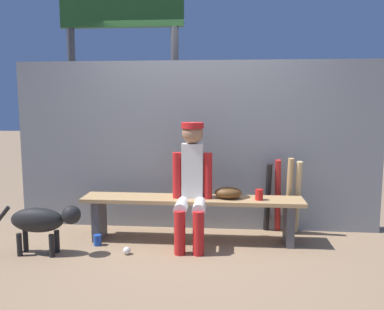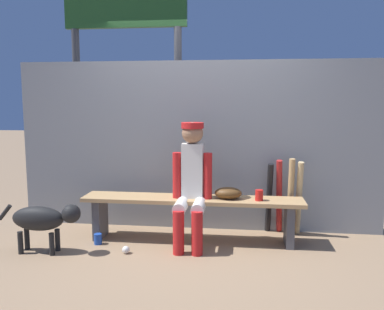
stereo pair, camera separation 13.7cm
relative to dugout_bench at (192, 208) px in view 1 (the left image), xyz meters
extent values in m
plane|color=#937556|center=(0.00, 0.00, -0.36)|extent=(30.00, 30.00, 0.00)
cube|color=gray|center=(0.00, 0.46, 0.60)|extent=(4.15, 0.03, 1.92)
cube|color=tan|center=(0.00, 0.00, 0.09)|extent=(2.31, 0.36, 0.04)
cube|color=#4C4C51|center=(-1.00, 0.00, -0.15)|extent=(0.08, 0.29, 0.43)
cube|color=#4C4C51|center=(1.00, 0.00, -0.15)|extent=(0.08, 0.29, 0.43)
cube|color=silver|center=(0.01, 0.00, 0.39)|extent=(0.22, 0.13, 0.57)
sphere|color=#9E7051|center=(0.01, 0.00, 0.79)|extent=(0.22, 0.22, 0.22)
cylinder|color=red|center=(0.01, 0.00, 0.86)|extent=(0.23, 0.23, 0.06)
cylinder|color=silver|center=(-0.08, -0.19, 0.07)|extent=(0.13, 0.38, 0.13)
cylinder|color=red|center=(-0.08, -0.38, -0.15)|extent=(0.11, 0.11, 0.43)
cylinder|color=red|center=(-0.15, -0.02, 0.34)|extent=(0.09, 0.09, 0.48)
cylinder|color=silver|center=(0.10, -0.19, 0.07)|extent=(0.13, 0.38, 0.13)
cylinder|color=red|center=(0.10, -0.38, -0.15)|extent=(0.11, 0.11, 0.43)
cylinder|color=red|center=(0.17, -0.02, 0.34)|extent=(0.09, 0.09, 0.48)
ellipsoid|color=#593819|center=(0.38, 0.00, 0.17)|extent=(0.28, 0.20, 0.12)
cylinder|color=black|center=(0.82, 0.38, 0.04)|extent=(0.08, 0.22, 0.80)
cylinder|color=#B22323|center=(0.93, 0.37, 0.06)|extent=(0.11, 0.25, 0.84)
cylinder|color=tan|center=(1.04, 0.29, 0.07)|extent=(0.07, 0.16, 0.87)
cylinder|color=tan|center=(1.14, 0.31, 0.06)|extent=(0.06, 0.21, 0.84)
sphere|color=white|center=(-0.60, -0.43, -0.33)|extent=(0.07, 0.07, 0.07)
cylinder|color=#1E47AD|center=(-0.96, -0.21, -0.31)|extent=(0.08, 0.08, 0.11)
cylinder|color=red|center=(0.69, -0.04, 0.16)|extent=(0.08, 0.08, 0.11)
cylinder|color=#3F3F42|center=(-1.71, 1.20, 0.85)|extent=(0.10, 0.10, 2.42)
cylinder|color=#3F3F42|center=(-0.33, 1.20, 0.85)|extent=(0.10, 0.10, 2.42)
ellipsoid|color=black|center=(-1.45, -0.50, -0.02)|extent=(0.52, 0.20, 0.24)
sphere|color=black|center=(-1.11, -0.50, 0.04)|extent=(0.18, 0.18, 0.18)
cylinder|color=black|center=(-1.79, -0.50, 0.03)|extent=(0.15, 0.04, 0.16)
cylinder|color=black|center=(-1.29, -0.44, -0.25)|extent=(0.05, 0.05, 0.22)
cylinder|color=black|center=(-1.29, -0.56, -0.25)|extent=(0.05, 0.05, 0.22)
cylinder|color=black|center=(-1.61, -0.44, -0.25)|extent=(0.05, 0.05, 0.22)
cylinder|color=black|center=(-1.61, -0.56, -0.25)|extent=(0.05, 0.05, 0.22)
camera|label=1|loc=(0.36, -4.09, 1.11)|focal=37.65mm
camera|label=2|loc=(0.50, -4.08, 1.11)|focal=37.65mm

